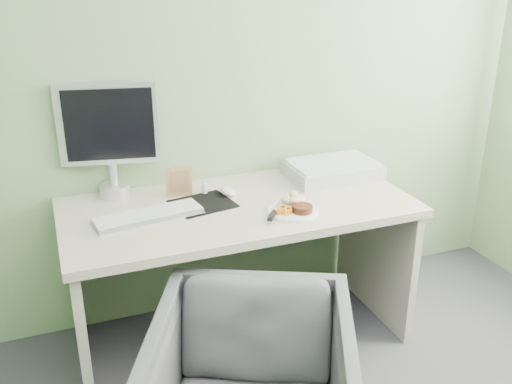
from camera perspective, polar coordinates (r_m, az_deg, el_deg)
name	(u,v)px	position (r m, az deg, el deg)	size (l,w,h in m)	color
wall_back	(211,55)	(2.80, -4.50, 13.47)	(3.50, 3.50, 0.00)	#6D865E
desk	(239,239)	(2.70, -1.70, -4.77)	(1.60, 0.75, 0.73)	#BFB0A0
plate	(293,211)	(2.54, 3.70, -1.91)	(0.23, 0.23, 0.01)	white
steak	(302,209)	(2.51, 4.63, -1.66)	(0.09, 0.09, 0.03)	black
potato_pile	(295,198)	(2.59, 3.97, -0.63)	(0.10, 0.07, 0.05)	tan
carrot_heap	(283,210)	(2.49, 2.76, -1.76)	(0.06, 0.05, 0.04)	orange
steak_knife	(274,212)	(2.48, 1.83, -2.04)	(0.16, 0.20, 0.02)	silver
mousepad	(203,204)	(2.63, -5.35, -1.16)	(0.27, 0.23, 0.00)	black
keyboard	(149,215)	(2.51, -10.70, -2.30)	(0.46, 0.14, 0.02)	white
computer_mouse	(228,192)	(2.71, -2.81, 0.03)	(0.06, 0.10, 0.04)	white
photo_frame	(179,182)	(2.70, -7.71, 1.05)	(0.12, 0.01, 0.15)	#A97B4F
eyedrop_bottle	(204,187)	(2.73, -5.18, 0.50)	(0.03, 0.03, 0.08)	white
scanner	(332,170)	(2.97, 7.64, 2.17)	(0.46, 0.30, 0.07)	#A2A4A9
monitor	(109,134)	(2.71, -14.51, 5.67)	(0.45, 0.16, 0.54)	silver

